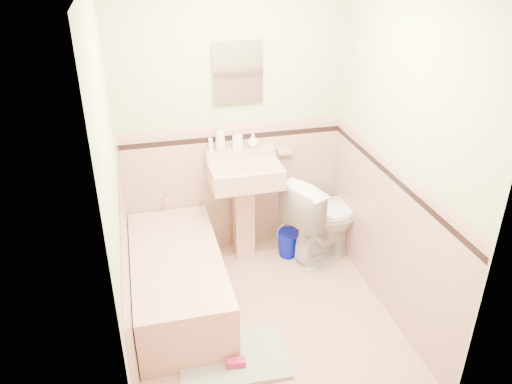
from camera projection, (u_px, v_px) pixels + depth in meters
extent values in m
plane|color=tan|center=(264.00, 317.00, 4.04)|extent=(2.20, 2.20, 0.00)
plane|color=#F4E9C7|center=(232.00, 123.00, 4.41)|extent=(2.50, 0.00, 2.50)
plane|color=#F4E9C7|center=(322.00, 269.00, 2.52)|extent=(2.50, 0.00, 2.50)
plane|color=#F4E9C7|center=(114.00, 192.00, 3.25)|extent=(0.00, 2.50, 2.50)
plane|color=#F4E9C7|center=(398.00, 161.00, 3.68)|extent=(0.00, 2.50, 2.50)
plane|color=#D0A18C|center=(234.00, 190.00, 4.70)|extent=(2.00, 0.00, 2.00)
plane|color=#D0A18C|center=(314.00, 363.00, 2.83)|extent=(2.00, 0.00, 2.00)
plane|color=#D0A18C|center=(128.00, 274.00, 3.55)|extent=(0.00, 2.20, 2.20)
plane|color=#D0A18C|center=(386.00, 237.00, 3.98)|extent=(0.00, 2.20, 2.20)
plane|color=black|center=(233.00, 138.00, 4.46)|extent=(2.00, 0.00, 2.00)
plane|color=black|center=(319.00, 287.00, 2.59)|extent=(2.00, 0.00, 2.00)
plane|color=black|center=(120.00, 210.00, 3.31)|extent=(0.00, 2.20, 2.20)
plane|color=black|center=(393.00, 178.00, 3.74)|extent=(0.00, 2.20, 2.20)
plane|color=tan|center=(233.00, 127.00, 4.41)|extent=(2.00, 0.00, 2.00)
plane|color=tan|center=(320.00, 272.00, 2.55)|extent=(2.00, 0.00, 2.00)
plane|color=tan|center=(118.00, 196.00, 3.27)|extent=(0.00, 2.20, 2.20)
plane|color=tan|center=(395.00, 166.00, 3.69)|extent=(0.00, 2.20, 2.20)
cube|color=tan|center=(178.00, 281.00, 4.09)|extent=(0.70, 1.50, 0.45)
cylinder|color=silver|center=(166.00, 197.00, 4.52)|extent=(0.04, 0.12, 0.04)
cylinder|color=silver|center=(241.00, 158.00, 4.47)|extent=(0.02, 0.02, 0.10)
cube|color=white|center=(238.00, 72.00, 4.19)|extent=(0.38, 0.04, 0.48)
cube|color=tan|center=(284.00, 151.00, 4.62)|extent=(0.13, 0.07, 0.04)
imported|color=#B2B2B2|center=(220.00, 138.00, 4.38)|extent=(0.09, 0.09, 0.23)
imported|color=#B2B2B2|center=(238.00, 139.00, 4.43)|extent=(0.10, 0.10, 0.19)
imported|color=#B2B2B2|center=(253.00, 140.00, 4.47)|extent=(0.11, 0.11, 0.13)
cylinder|color=white|center=(211.00, 145.00, 4.39)|extent=(0.04, 0.04, 0.12)
imported|color=white|center=(326.00, 217.00, 4.63)|extent=(0.93, 0.76, 0.83)
cube|color=gray|center=(233.00, 358.00, 3.63)|extent=(0.79, 0.55, 0.03)
cube|color=#BF1E59|center=(236.00, 363.00, 3.54)|extent=(0.14, 0.08, 0.05)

